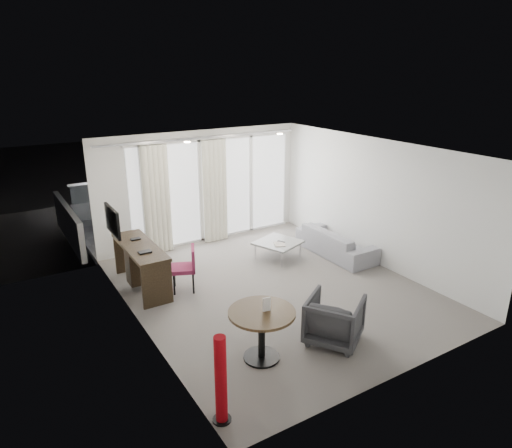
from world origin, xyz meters
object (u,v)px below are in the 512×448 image
desk (141,266)px  rattan_chair_b (233,197)px  desk_chair (183,269)px  round_table (262,335)px  red_lamp (221,380)px  tub_armchair (334,319)px  rattan_chair_a (210,202)px  coffee_table (278,250)px  sofa (336,242)px

desk → rattan_chair_b: 4.97m
desk_chair → rattan_chair_b: 4.91m
desk_chair → round_table: bearing=-64.6°
red_lamp → rattan_chair_b: red_lamp is taller
tub_armchair → rattan_chair_a: rattan_chair_a is taller
desk_chair → rattan_chair_a: bearing=80.4°
coffee_table → rattan_chair_b: 3.57m
sofa → red_lamp: bearing=125.3°
tub_armchair → rattan_chair_b: rattan_chair_b is taller
desk → sofa: desk is taller
desk → tub_armchair: size_ratio=2.25×
rattan_chair_a → rattan_chair_b: rattan_chair_a is taller
rattan_chair_a → desk: bearing=-131.0°
coffee_table → rattan_chair_a: rattan_chair_a is taller
tub_armchair → coffee_table: (1.05, 3.05, -0.17)m
red_lamp → coffee_table: bearing=48.2°
rattan_chair_a → coffee_table: bearing=-88.2°
round_table → red_lamp: size_ratio=0.83×
sofa → rattan_chair_b: 3.97m
red_lamp → rattan_chair_a: red_lamp is taller
red_lamp → coffee_table: 4.89m
desk_chair → rattan_chair_b: (3.12, 3.79, 0.00)m
desk → round_table: 3.13m
desk → rattan_chair_a: size_ratio=2.07×
desk → sofa: (4.14, -0.67, -0.13)m
round_table → rattan_chair_b: (3.02, 6.32, 0.05)m
red_lamp → rattan_chair_b: 8.18m
desk_chair → tub_armchair: bearing=-42.2°
desk_chair → red_lamp: (-0.93, -3.31, 0.14)m
rattan_chair_a → rattan_chair_b: bearing=11.1°
red_lamp → desk: bearing=85.2°
desk → coffee_table: desk is taller
red_lamp → rattan_chair_a: (3.27, 6.98, -0.13)m
desk_chair → rattan_chair_b: size_ratio=1.00×
coffee_table → rattan_chair_b: (0.80, 3.47, 0.23)m
desk_chair → red_lamp: bearing=-82.8°
rattan_chair_a → rattan_chair_b: 0.80m
round_table → tub_armchair: round_table is taller
round_table → rattan_chair_b: size_ratio=1.11×
rattan_chair_a → tub_armchair: bearing=-97.4°
round_table → red_lamp: (-1.04, -0.78, 0.19)m
desk → sofa: bearing=-9.2°
red_lamp → round_table: bearing=37.0°
desk → desk_chair: bearing=-39.9°
round_table → rattan_chair_a: size_ratio=1.09×
sofa → rattan_chair_b: (-0.40, 3.95, 0.14)m
rattan_chair_a → sofa: bearing=-70.6°
red_lamp → sofa: 5.47m
red_lamp → rattan_chair_b: bearing=60.3°
desk_chair → tub_armchair: size_ratio=1.06×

